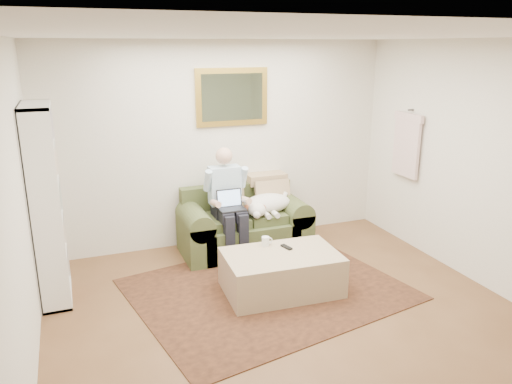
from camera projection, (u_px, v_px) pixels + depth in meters
room_shell at (291, 187)px, 4.48m from camera, size 4.51×5.00×2.61m
rug at (267, 289)px, 5.37m from camera, size 3.08×2.64×0.01m
sofa at (244, 229)px, 6.35m from camera, size 1.60×0.81×0.96m
seated_man at (229, 205)px, 6.02m from camera, size 0.53×0.75×1.35m
laptop at (231, 204)px, 5.96m from camera, size 0.31×0.25×0.23m
sleeping_dog at (267, 203)px, 6.28m from camera, size 0.66×0.41×0.24m
ottoman at (281, 273)px, 5.27m from camera, size 1.23×0.82×0.43m
coffee_mug at (266, 241)px, 5.41m from camera, size 0.08×0.08×0.10m
tv_remote at (286, 247)px, 5.36m from camera, size 0.09×0.16×0.02m
bookshelf at (46, 205)px, 4.96m from camera, size 0.28×0.80×2.00m
wall_mirror at (232, 97)px, 6.26m from camera, size 0.94×0.04×0.72m
hanging_shirt at (407, 142)px, 6.33m from camera, size 0.06×0.52×0.90m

